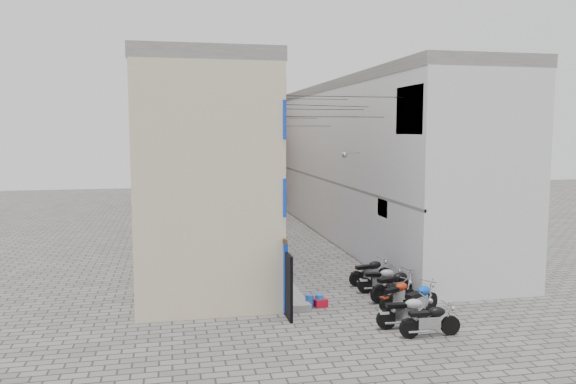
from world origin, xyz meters
TOP-DOWN VIEW (x-y plane):
  - ground at (0.00, 0.00)m, footprint 90.00×90.00m
  - plinth at (-2.05, 13.00)m, footprint 0.90×26.00m
  - building_left at (-4.98, 12.95)m, footprint 5.10×27.00m
  - building_right at (5.00, 13.00)m, footprint 5.94×26.00m
  - building_far_brick_left at (-2.00, 28.00)m, footprint 6.00×6.00m
  - building_far_brick_right at (3.00, 30.00)m, footprint 5.00×6.00m
  - building_far_concrete at (0.00, 34.00)m, footprint 8.00×5.00m
  - far_shopfront at (0.00, 25.20)m, footprint 2.00×0.30m
  - overhead_wires at (0.00, 7.64)m, footprint 5.80×13.02m
  - motorcycle_a at (1.35, -3.00)m, footprint 1.95×0.65m
  - motorcycle_b at (0.97, -2.17)m, footprint 2.03×0.77m
  - motorcycle_c at (1.90, -1.09)m, footprint 2.10×1.66m
  - motorcycle_d at (1.51, -0.13)m, footprint 1.88×1.37m
  - motorcycle_e at (1.75, 0.70)m, footprint 2.26×1.28m
  - motorcycle_f at (1.63, 1.73)m, footprint 1.96×0.74m
  - motorcycle_g at (1.62, 2.93)m, footprint 2.08×1.09m
  - person_a at (-2.35, 1.90)m, footprint 0.38×0.55m
  - person_b at (-2.35, 2.13)m, footprint 0.77×0.84m
  - water_jug_near at (-1.18, 0.50)m, footprint 0.38×0.38m
  - water_jug_far at (-1.55, 0.50)m, footprint 0.34×0.34m
  - red_crate at (-1.14, 0.50)m, footprint 0.50×0.41m

SIDE VIEW (x-z plane):
  - ground at x=0.00m, z-range 0.00..0.00m
  - plinth at x=-2.05m, z-range 0.00..0.25m
  - red_crate at x=-1.14m, z-range 0.00..0.28m
  - water_jug_near at x=-1.18m, z-range 0.00..0.45m
  - water_jug_far at x=-1.55m, z-range 0.00..0.46m
  - motorcycle_d at x=1.51m, z-range 0.00..1.06m
  - motorcycle_f at x=1.63m, z-range 0.00..1.11m
  - motorcycle_a at x=1.35m, z-range 0.00..1.12m
  - motorcycle_g at x=1.62m, z-range 0.00..1.15m
  - motorcycle_b at x=0.97m, z-range 0.00..1.15m
  - motorcycle_c at x=1.90m, z-range 0.00..1.20m
  - motorcycle_e at x=1.75m, z-range 0.00..1.25m
  - person_b at x=-2.35m, z-range 0.25..1.64m
  - person_a at x=-2.35m, z-range 0.25..1.71m
  - far_shopfront at x=0.00m, z-range 0.00..2.40m
  - building_far_brick_right at x=3.00m, z-range 0.00..8.00m
  - building_left at x=-4.98m, z-range 0.00..9.00m
  - building_right at x=5.00m, z-range 0.01..9.01m
  - building_far_brick_left at x=-2.00m, z-range 0.00..10.00m
  - building_far_concrete at x=0.00m, z-range 0.00..11.00m
  - overhead_wires at x=0.00m, z-range 6.46..7.79m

